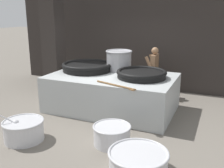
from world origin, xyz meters
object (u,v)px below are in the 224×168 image
Objects in this scene: giant_wok_near at (87,66)px; cook at (154,70)px; giant_wok_far at (141,74)px; prep_bowl_meat at (138,161)px; prep_bowl_vegetables at (24,129)px; stock_pot at (119,60)px; prep_bowl_extra at (112,134)px.

cook is at bearing 39.33° from giant_wok_near.
giant_wok_far is 2.73m from prep_bowl_meat.
giant_wok_far is 3.01m from prep_bowl_vegetables.
prep_bowl_vegetables is at bearing -106.88° from stock_pot.
prep_bowl_vegetables reaches higher than prep_bowl_extra.
prep_bowl_meat is at bearing -42.36° from prep_bowl_extra.
prep_bowl_extra is at bearing -51.31° from giant_wok_near.
giant_wok_near reaches higher than prep_bowl_meat.
giant_wok_near is 2.66m from prep_bowl_vegetables.
giant_wok_far is 1.71× the size of stock_pot.
prep_bowl_vegetables is at bearing -92.05° from giant_wok_near.
prep_bowl_extra is (1.69, 0.54, -0.02)m from prep_bowl_vegetables.
prep_bowl_meat is at bearing -48.76° from giant_wok_near.
prep_bowl_vegetables is (-0.88, -2.90, -0.98)m from stock_pot.
stock_pot is at bearing 25.33° from giant_wok_near.
giant_wok_near is at bearing 39.62° from cook.
giant_wok_near is at bearing 173.88° from giant_wok_far.
stock_pot reaches higher than giant_wok_far.
prep_bowl_extra is at bearing 90.95° from cook.
cook is at bearing 90.66° from prep_bowl_extra.
cook is at bearing 66.58° from prep_bowl_vegetables.
prep_bowl_extra is (-0.01, -1.82, -0.80)m from giant_wok_far.
stock_pot is (-0.82, 0.55, 0.19)m from giant_wok_far.
prep_bowl_vegetables is (-1.70, -2.36, -0.78)m from giant_wok_far.
cook is 4.19m from prep_bowl_vegetables.
prep_bowl_vegetables is (-1.65, -3.80, -0.58)m from cook.
stock_pot is at bearing 73.12° from prep_bowl_vegetables.
giant_wok_near is 1.12× the size of giant_wok_far.
stock_pot reaches higher than prep_bowl_meat.
stock_pot is at bearing 117.02° from prep_bowl_meat.
stock_pot is 2.69m from prep_bowl_extra.
cook is 1.58× the size of prep_bowl_vegetables.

